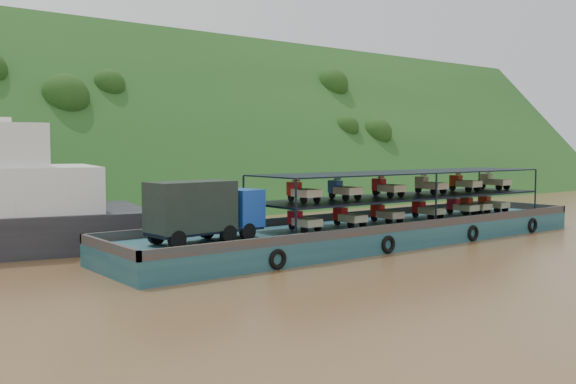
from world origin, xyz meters
TOP-DOWN VIEW (x-y plane):
  - ground at (0.00, 0.00)m, footprint 160.00×160.00m
  - hillside at (0.00, 36.00)m, footprint 140.00×39.60m
  - cargo_barge at (0.34, -1.51)m, footprint 35.00×7.18m

SIDE VIEW (x-z plane):
  - ground at x=0.00m, z-range 0.00..0.00m
  - hillside at x=0.00m, z-range -19.80..19.80m
  - cargo_barge at x=0.34m, z-range -1.17..3.37m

